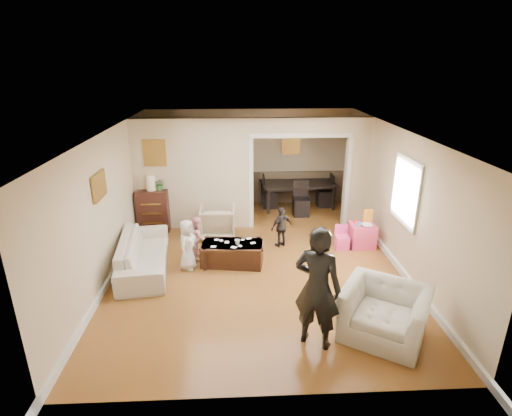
{
  "coord_description": "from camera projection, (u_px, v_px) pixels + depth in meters",
  "views": [
    {
      "loc": [
        -0.36,
        -7.22,
        3.81
      ],
      "look_at": [
        0.0,
        0.2,
        1.05
      ],
      "focal_mm": 28.07,
      "sensor_mm": 36.0,
      "label": 1
    }
  ],
  "objects": [
    {
      "name": "framed_art_alcove",
      "position": [
        291.0,
        143.0,
        10.78
      ],
      "size": [
        0.45,
        0.03,
        0.55
      ],
      "primitive_type": "cube",
      "color": "brown"
    },
    {
      "name": "floor",
      "position": [
        256.0,
        260.0,
        8.11
      ],
      "size": [
        7.0,
        7.0,
        0.0
      ],
      "primitive_type": "plane",
      "color": "#9B6428",
      "rests_on": "ground"
    },
    {
      "name": "play_bowl",
      "position": [
        367.0,
        225.0,
        8.43
      ],
      "size": [
        0.23,
        0.23,
        0.06
      ],
      "primitive_type": "imported",
      "rotation": [
        0.0,
        0.0,
        -0.0
      ],
      "color": "white",
      "rests_on": "play_table"
    },
    {
      "name": "child_toddler",
      "position": [
        281.0,
        227.0,
        8.56
      ],
      "size": [
        0.57,
        0.46,
        0.9
      ],
      "primitive_type": "imported",
      "rotation": [
        0.0,
        0.0,
        -2.6
      ],
      "color": "black",
      "rests_on": "ground"
    },
    {
      "name": "dining_table",
      "position": [
        297.0,
        194.0,
        10.94
      ],
      "size": [
        2.09,
        1.32,
        0.7
      ],
      "primitive_type": "imported",
      "rotation": [
        0.0,
        0.0,
        0.11
      ],
      "color": "black",
      "rests_on": "ground"
    },
    {
      "name": "cyan_cup",
      "position": [
        359.0,
        224.0,
        8.49
      ],
      "size": [
        0.08,
        0.08,
        0.08
      ],
      "primitive_type": "cylinder",
      "color": "#28B5CC",
      "rests_on": "play_table"
    },
    {
      "name": "child_kneel_a",
      "position": [
        187.0,
        245.0,
        7.62
      ],
      "size": [
        0.46,
        0.56,
        1.0
      ],
      "primitive_type": "imported",
      "rotation": [
        0.0,
        0.0,
        1.24
      ],
      "color": "silver",
      "rests_on": "ground"
    },
    {
      "name": "play_table",
      "position": [
        362.0,
        235.0,
        8.64
      ],
      "size": [
        0.52,
        0.52,
        0.5
      ],
      "primitive_type": "cube",
      "rotation": [
        0.0,
        0.0,
        -0.0
      ],
      "color": "#D53864",
      "rests_on": "ground"
    },
    {
      "name": "armchair_back",
      "position": [
        218.0,
        222.0,
        9.07
      ],
      "size": [
        0.78,
        0.8,
        0.73
      ],
      "primitive_type": "imported",
      "rotation": [
        0.0,
        0.0,
        3.15
      ],
      "color": "tan",
      "rests_on": "ground"
    },
    {
      "name": "coffee_cup",
      "position": [
        237.0,
        242.0,
        7.76
      ],
      "size": [
        0.12,
        0.12,
        0.1
      ],
      "primitive_type": "imported",
      "rotation": [
        0.0,
        0.0,
        -0.16
      ],
      "color": "beige",
      "rests_on": "coffee_table"
    },
    {
      "name": "cereal_box",
      "position": [
        368.0,
        216.0,
        8.6
      ],
      "size": [
        0.2,
        0.07,
        0.3
      ],
      "primitive_type": "cube",
      "rotation": [
        0.0,
        0.0,
        -0.0
      ],
      "color": "yellow",
      "rests_on": "play_table"
    },
    {
      "name": "dresser",
      "position": [
        154.0,
        210.0,
        9.35
      ],
      "size": [
        0.73,
        0.41,
        1.0
      ],
      "primitive_type": "cube",
      "color": "#361710",
      "rests_on": "ground"
    },
    {
      "name": "framed_art_partition",
      "position": [
        155.0,
        153.0,
        8.95
      ],
      "size": [
        0.45,
        0.03,
        0.55
      ],
      "primitive_type": "cube",
      "color": "brown",
      "rests_on": "partition_left"
    },
    {
      "name": "child_kneel_b",
      "position": [
        198.0,
        237.0,
        8.06
      ],
      "size": [
        0.41,
        0.49,
        0.89
      ],
      "primitive_type": "imported",
      "rotation": [
        0.0,
        0.0,
        1.76
      ],
      "color": "pink",
      "rests_on": "ground"
    },
    {
      "name": "craft_papers",
      "position": [
        233.0,
        243.0,
        7.83
      ],
      "size": [
        0.88,
        0.5,
        0.0
      ],
      "color": "white",
      "rests_on": "coffee_table"
    },
    {
      "name": "partition_right",
      "position": [
        357.0,
        173.0,
        9.45
      ],
      "size": [
        0.55,
        0.18,
        2.6
      ],
      "primitive_type": "cube",
      "color": "#C5B090",
      "rests_on": "ground"
    },
    {
      "name": "window_pane",
      "position": [
        406.0,
        191.0,
        7.32
      ],
      "size": [
        0.03,
        0.95,
        1.1
      ],
      "primitive_type": "cube",
      "color": "white",
      "rests_on": "ground"
    },
    {
      "name": "partition_header",
      "position": [
        301.0,
        125.0,
        9.0
      ],
      "size": [
        2.22,
        0.18,
        0.35
      ],
      "primitive_type": "cube",
      "color": "#C5B090",
      "rests_on": "partition_right"
    },
    {
      "name": "partition_left",
      "position": [
        194.0,
        175.0,
        9.28
      ],
      "size": [
        2.75,
        0.18,
        2.6
      ],
      "primitive_type": "cube",
      "color": "#C5B090",
      "rests_on": "ground"
    },
    {
      "name": "toy_block",
      "position": [
        356.0,
        221.0,
        8.65
      ],
      "size": [
        0.1,
        0.08,
        0.05
      ],
      "primitive_type": "cube",
      "rotation": [
        0.0,
        0.0,
        0.35
      ],
      "color": "red",
      "rests_on": "play_table"
    },
    {
      "name": "adult_person",
      "position": [
        317.0,
        288.0,
        5.43
      ],
      "size": [
        0.79,
        0.7,
        1.81
      ],
      "primitive_type": "imported",
      "rotation": [
        0.0,
        0.0,
        2.63
      ],
      "color": "black",
      "rests_on": "ground"
    },
    {
      "name": "sofa",
      "position": [
        144.0,
        253.0,
        7.68
      ],
      "size": [
        1.12,
        2.27,
        0.64
      ],
      "primitive_type": "imported",
      "rotation": [
        0.0,
        0.0,
        1.7
      ],
      "color": "beige",
      "rests_on": "ground"
    },
    {
      "name": "framed_art_sofa_wall",
      "position": [
        99.0,
        186.0,
        6.79
      ],
      "size": [
        0.03,
        0.55,
        0.4
      ],
      "primitive_type": "cube",
      "color": "brown"
    },
    {
      "name": "table_lamp",
      "position": [
        151.0,
        183.0,
        9.12
      ],
      "size": [
        0.22,
        0.22,
        0.36
      ],
      "primitive_type": "cylinder",
      "color": "#FFF4CF",
      "rests_on": "dresser"
    },
    {
      "name": "potted_plant",
      "position": [
        160.0,
        184.0,
        9.14
      ],
      "size": [
        0.26,
        0.22,
        0.29
      ],
      "primitive_type": "imported",
      "color": "#33672D",
      "rests_on": "dresser"
    },
    {
      "name": "armchair_front",
      "position": [
        384.0,
        313.0,
        5.77
      ],
      "size": [
        1.53,
        1.49,
        0.76
      ],
      "primitive_type": "imported",
      "rotation": [
        0.0,
        0.0,
        -0.57
      ],
      "color": "beige",
      "rests_on": "ground"
    },
    {
      "name": "coffee_table",
      "position": [
        232.0,
        253.0,
        7.89
      ],
      "size": [
        1.26,
        0.77,
        0.44
      ],
      "primitive_type": "cube",
      "rotation": [
        0.0,
        0.0,
        -0.16
      ],
      "color": "#3D2013",
      "rests_on": "ground"
    }
  ]
}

